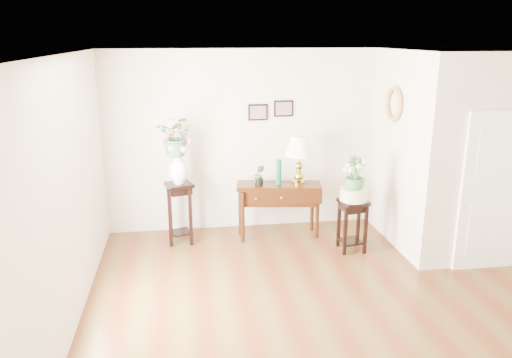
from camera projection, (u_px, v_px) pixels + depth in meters
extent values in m
cube|color=#513C1A|center=(351.00, 310.00, 5.63)|extent=(6.00, 5.50, 0.02)
cube|color=white|center=(367.00, 55.00, 4.86)|extent=(6.00, 5.50, 0.02)
cube|color=silver|center=(298.00, 140.00, 7.86)|extent=(6.00, 0.02, 2.80)
cube|color=silver|center=(61.00, 205.00, 4.82)|extent=(0.02, 5.50, 2.80)
cube|color=silver|center=(455.00, 149.00, 7.23)|extent=(1.80, 1.95, 2.80)
cube|color=white|center=(493.00, 192.00, 6.38)|extent=(0.90, 0.05, 2.10)
cube|color=black|center=(258.00, 112.00, 7.62)|extent=(0.30, 0.02, 0.25)
cube|color=black|center=(284.00, 109.00, 7.67)|extent=(0.30, 0.02, 0.25)
torus|color=#DAB158|center=(393.00, 104.00, 7.04)|extent=(0.07, 0.51, 0.51)
cube|color=black|center=(278.00, 210.00, 7.59)|extent=(1.31, 0.61, 0.84)
cube|color=#B19935|center=(299.00, 161.00, 7.42)|extent=(0.54, 0.54, 0.73)
cylinder|color=#0C512E|center=(279.00, 173.00, 7.43)|extent=(0.08, 0.08, 0.38)
imported|color=#346A34|center=(259.00, 175.00, 7.39)|extent=(0.19, 0.16, 0.29)
cube|color=black|center=(180.00, 213.00, 7.37)|extent=(0.45, 0.45, 0.92)
imported|color=#346A34|center=(177.00, 136.00, 7.05)|extent=(0.66, 0.62, 0.59)
cube|color=black|center=(352.00, 225.00, 7.11)|extent=(0.41, 0.41, 0.75)
cylinder|color=#EDE5CC|center=(354.00, 195.00, 6.98)|extent=(0.45, 0.45, 0.17)
imported|color=#346A34|center=(355.00, 175.00, 6.90)|extent=(0.37, 0.37, 0.51)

